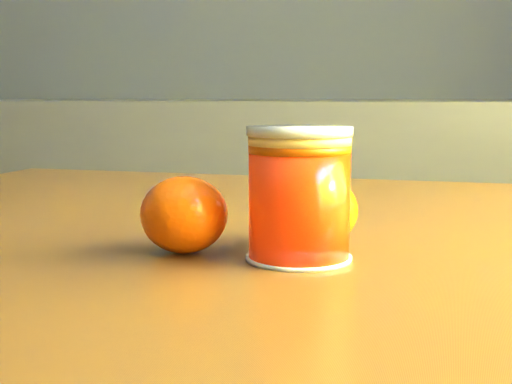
# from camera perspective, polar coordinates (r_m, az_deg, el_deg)

# --- Properties ---
(kitchen_counter) EXTENTS (3.15, 0.60, 0.90)m
(kitchen_counter) POSITION_cam_1_polar(r_m,az_deg,el_deg) (2.14, -19.07, -5.17)
(kitchen_counter) COLOR #454449
(kitchen_counter) RESTS_ON ground
(table) EXTENTS (1.15, 0.87, 0.81)m
(table) POSITION_cam_1_polar(r_m,az_deg,el_deg) (0.60, 7.63, -13.05)
(table) COLOR brown
(table) RESTS_ON ground
(juice_glass) EXTENTS (0.07, 0.07, 0.09)m
(juice_glass) POSITION_cam_1_polar(r_m,az_deg,el_deg) (0.48, 3.48, -0.22)
(juice_glass) COLOR #FF2A05
(juice_glass) RESTS_ON table
(orange_front) EXTENTS (0.08, 0.08, 0.05)m
(orange_front) POSITION_cam_1_polar(r_m,az_deg,el_deg) (0.50, -5.77, -1.81)
(orange_front) COLOR #FF5505
(orange_front) RESTS_ON table
(orange_back) EXTENTS (0.08, 0.08, 0.05)m
(orange_back) POSITION_cam_1_polar(r_m,az_deg,el_deg) (0.52, 4.82, -1.48)
(orange_back) COLOR #FF5505
(orange_back) RESTS_ON table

